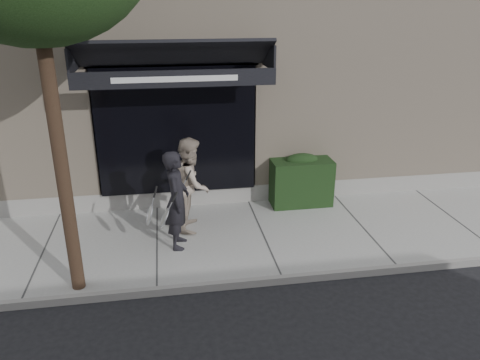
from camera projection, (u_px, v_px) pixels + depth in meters
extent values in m
plane|color=black|center=(262.00, 238.00, 9.02)|extent=(80.00, 80.00, 0.00)
cube|color=gray|center=(262.00, 235.00, 9.00)|extent=(20.00, 3.00, 0.12)
cube|color=gray|center=(282.00, 280.00, 7.57)|extent=(20.00, 0.10, 0.14)
cube|color=beige|center=(226.00, 61.00, 12.63)|extent=(14.00, 7.00, 5.50)
cube|color=gray|center=(247.00, 193.00, 10.50)|extent=(14.02, 0.42, 0.50)
cube|color=black|center=(177.00, 130.00, 9.57)|extent=(3.20, 0.30, 2.60)
cube|color=gray|center=(97.00, 132.00, 9.47)|extent=(0.08, 0.40, 2.60)
cube|color=gray|center=(252.00, 125.00, 9.95)|extent=(0.08, 0.40, 2.60)
cube|color=gray|center=(173.00, 63.00, 9.22)|extent=(3.36, 0.40, 0.12)
cube|color=black|center=(173.00, 53.00, 8.48)|extent=(3.60, 1.03, 0.55)
cube|color=black|center=(175.00, 79.00, 8.17)|extent=(3.60, 0.05, 0.30)
cube|color=white|center=(175.00, 79.00, 8.14)|extent=(2.20, 0.01, 0.10)
cube|color=black|center=(72.00, 59.00, 8.25)|extent=(0.04, 1.00, 0.45)
cube|color=black|center=(269.00, 56.00, 8.78)|extent=(0.04, 1.00, 0.45)
cube|color=black|center=(301.00, 182.00, 10.11)|extent=(1.30, 0.70, 1.00)
ellipsoid|color=black|center=(302.00, 160.00, 9.93)|extent=(0.71, 0.38, 0.27)
cylinder|color=black|center=(59.00, 147.00, 6.48)|extent=(0.20, 0.20, 4.80)
imported|color=black|center=(177.00, 200.00, 8.20)|extent=(0.51, 0.70, 1.80)
torus|color=silver|center=(164.00, 218.00, 7.94)|extent=(0.17, 0.31, 0.28)
cylinder|color=silver|center=(164.00, 218.00, 7.94)|extent=(0.14, 0.27, 0.24)
cylinder|color=silver|center=(164.00, 218.00, 7.94)|extent=(0.17, 0.03, 0.10)
cylinder|color=black|center=(164.00, 218.00, 7.94)|extent=(0.19, 0.04, 0.12)
torus|color=silver|center=(150.00, 215.00, 7.88)|extent=(0.15, 0.32, 0.30)
cylinder|color=silver|center=(150.00, 215.00, 7.88)|extent=(0.12, 0.28, 0.26)
cylinder|color=silver|center=(150.00, 215.00, 7.88)|extent=(0.18, 0.04, 0.07)
cylinder|color=black|center=(150.00, 215.00, 7.88)|extent=(0.20, 0.06, 0.09)
imported|color=#B2A08E|center=(191.00, 184.00, 8.90)|extent=(0.81, 0.97, 1.81)
torus|color=silver|center=(179.00, 195.00, 8.58)|extent=(0.20, 0.32, 0.28)
cylinder|color=silver|center=(179.00, 195.00, 8.58)|extent=(0.16, 0.28, 0.24)
cylinder|color=silver|center=(179.00, 195.00, 8.58)|extent=(0.17, 0.04, 0.10)
cylinder|color=black|center=(179.00, 195.00, 8.58)|extent=(0.19, 0.05, 0.12)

